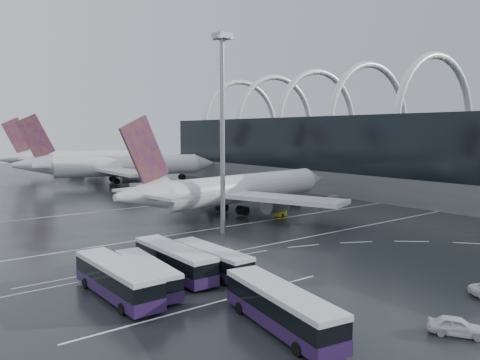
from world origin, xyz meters
TOP-DOWN VIEW (x-y plane):
  - ground at (0.00, 0.00)m, footprint 420.00×420.00m
  - terminal at (61.56, 19.84)m, footprint 42.00×160.00m
  - lane_marking_near at (0.00, -2.00)m, footprint 120.00×0.25m
  - lane_marking_mid at (0.00, 12.00)m, footprint 120.00×0.25m
  - lane_marking_far at (0.00, 40.00)m, footprint 120.00×0.25m
  - bus_bay_line_south at (-24.00, -16.00)m, footprint 28.00×0.25m
  - bus_bay_line_north at (-24.00, 0.00)m, footprint 28.00×0.25m
  - airliner_main at (7.30, 21.38)m, footprint 55.62×48.34m
  - airliner_gate_b at (10.18, 85.63)m, footprint 60.80×53.80m
  - airliner_gate_c at (12.98, 128.22)m, footprint 59.26×54.65m
  - bus_row_near_a at (-30.20, -8.94)m, footprint 3.51×14.02m
  - bus_row_near_b at (-26.87, -8.63)m, footprint 3.72×12.30m
  - bus_row_near_c at (-22.38, -6.38)m, footprint 3.36×13.66m
  - bus_row_near_d at (-18.66, -8.42)m, footprint 3.06×12.41m
  - bus_row_far_b at (-22.52, -24.29)m, footprint 5.36×14.17m
  - van_curve_b at (-12.14, -33.69)m, footprint 3.82×4.66m
  - floodlight_mast at (-5.08, 8.39)m, footprint 2.39×2.39m
  - gse_cart_belly_b at (27.20, 28.75)m, footprint 2.35×1.39m
  - gse_cart_belly_c at (12.59, 13.99)m, footprint 2.13×1.26m
  - gse_cart_belly_d at (34.94, 20.40)m, footprint 2.42×1.43m

SIDE VIEW (x-z plane):
  - ground at x=0.00m, z-range 0.00..0.00m
  - lane_marking_near at x=0.00m, z-range 0.00..0.01m
  - lane_marking_mid at x=0.00m, z-range 0.00..0.01m
  - lane_marking_far at x=0.00m, z-range 0.00..0.01m
  - bus_bay_line_south at x=-24.00m, z-range 0.00..0.01m
  - bus_bay_line_north at x=-24.00m, z-range 0.00..0.01m
  - gse_cart_belly_c at x=12.59m, z-range 0.00..1.16m
  - gse_cart_belly_b at x=27.20m, z-range 0.00..1.28m
  - gse_cart_belly_d at x=34.94m, z-range 0.00..1.32m
  - van_curve_b at x=-12.14m, z-range 0.00..1.50m
  - bus_row_near_b at x=-26.87m, z-range 0.15..3.13m
  - bus_row_near_d at x=-18.66m, z-range 0.15..3.20m
  - bus_row_near_c at x=-22.38m, z-range 0.17..3.52m
  - bus_row_far_b at x=-22.52m, z-range 0.17..3.58m
  - bus_row_near_a at x=-30.20m, z-range 0.17..3.61m
  - airliner_main at x=7.30m, z-range -4.70..14.14m
  - airliner_gate_c at x=12.98m, z-range -5.28..15.84m
  - airliner_gate_b at x=10.18m, z-range -5.31..15.94m
  - terminal at x=61.56m, z-range -6.58..28.32m
  - floodlight_mast at x=-5.08m, z-range 4.02..35.20m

